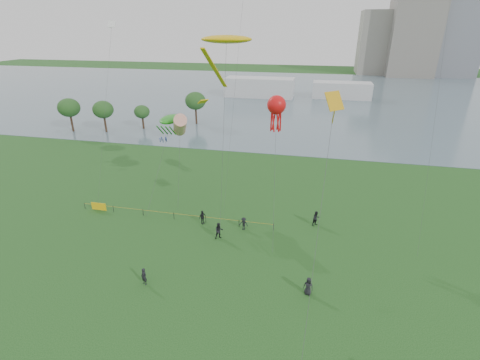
# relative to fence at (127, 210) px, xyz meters

# --- Properties ---
(ground_plane) EXTENTS (400.00, 400.00, 0.00)m
(ground_plane) POSITION_rel_fence_xyz_m (15.25, -14.66, -0.55)
(ground_plane) COLOR #143D13
(lake) EXTENTS (400.00, 120.00, 0.08)m
(lake) POSITION_rel_fence_xyz_m (15.25, 85.34, -0.53)
(lake) COLOR slate
(lake) RESTS_ON ground_plane
(building_mid) EXTENTS (20.00, 20.00, 38.00)m
(building_mid) POSITION_rel_fence_xyz_m (61.25, 147.34, 18.45)
(building_mid) COLOR slate
(building_mid) RESTS_ON ground_plane
(building_low) EXTENTS (16.00, 18.00, 28.00)m
(building_low) POSITION_rel_fence_xyz_m (47.25, 153.34, 13.45)
(building_low) COLOR gray
(building_low) RESTS_ON ground_plane
(pavilion_left) EXTENTS (22.00, 8.00, 6.00)m
(pavilion_left) POSITION_rel_fence_xyz_m (3.25, 80.34, 2.45)
(pavilion_left) COLOR silver
(pavilion_left) RESTS_ON ground_plane
(pavilion_right) EXTENTS (18.00, 7.00, 5.00)m
(pavilion_right) POSITION_rel_fence_xyz_m (29.25, 83.34, 1.95)
(pavilion_right) COLOR silver
(pavilion_right) RESTS_ON ground_plane
(trees) EXTENTS (29.01, 16.69, 7.43)m
(trees) POSITION_rel_fence_xyz_m (-18.46, 35.78, 4.48)
(trees) COLOR #322217
(trees) RESTS_ON ground_plane
(fence) EXTENTS (24.07, 0.07, 1.05)m
(fence) POSITION_rel_fence_xyz_m (0.00, 0.00, 0.00)
(fence) COLOR black
(fence) RESTS_ON ground_plane
(spectator_a) EXTENTS (1.17, 1.09, 1.91)m
(spectator_a) POSITION_rel_fence_xyz_m (12.54, -2.88, 0.40)
(spectator_a) COLOR black
(spectator_a) RESTS_ON ground_plane
(spectator_b) EXTENTS (1.06, 0.68, 1.54)m
(spectator_b) POSITION_rel_fence_xyz_m (14.77, -0.55, 0.22)
(spectator_b) COLOR black
(spectator_b) RESTS_ON ground_plane
(spectator_c) EXTENTS (0.84, 1.07, 1.69)m
(spectator_c) POSITION_rel_fence_xyz_m (9.81, -0.28, 0.29)
(spectator_c) COLOR black
(spectator_c) RESTS_ON ground_plane
(spectator_d) EXTENTS (0.89, 0.64, 1.68)m
(spectator_d) POSITION_rel_fence_xyz_m (22.30, -9.55, 0.29)
(spectator_d) COLOR black
(spectator_d) RESTS_ON ground_plane
(spectator_f) EXTENTS (0.71, 0.61, 1.66)m
(spectator_f) POSITION_rel_fence_xyz_m (7.97, -11.39, 0.28)
(spectator_f) COLOR black
(spectator_f) RESTS_ON ground_plane
(spectator_g) EXTENTS (1.11, 1.09, 1.80)m
(spectator_g) POSITION_rel_fence_xyz_m (22.77, 2.15, 0.35)
(spectator_g) COLOR black
(spectator_g) RESTS_ON ground_plane
(kite_stingray) EXTENTS (5.11, 10.07, 20.43)m
(kite_stingray) POSITION_rel_fence_xyz_m (12.50, 1.61, 19.40)
(kite_stingray) COLOR #3F3F42
(kite_windsock) EXTENTS (4.13, 5.55, 11.94)m
(kite_windsock) POSITION_rel_fence_xyz_m (5.54, 5.28, 9.55)
(kite_windsock) COLOR #3F3F42
(kite_creature) EXTENTS (2.63, 8.45, 11.00)m
(kite_creature) POSITION_rel_fence_xyz_m (4.01, 6.14, 9.99)
(kite_creature) COLOR #3F3F42
(kite_octopus) EXTENTS (2.17, 9.06, 14.45)m
(kite_octopus) POSITION_rel_fence_xyz_m (17.44, 3.83, 12.77)
(kite_octopus) COLOR #3F3F42
(kite_delta) EXTENTS (1.63, 11.37, 16.82)m
(kite_delta) POSITION_rel_fence_xyz_m (22.88, -7.64, 14.84)
(kite_delta) COLOR #3F3F42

